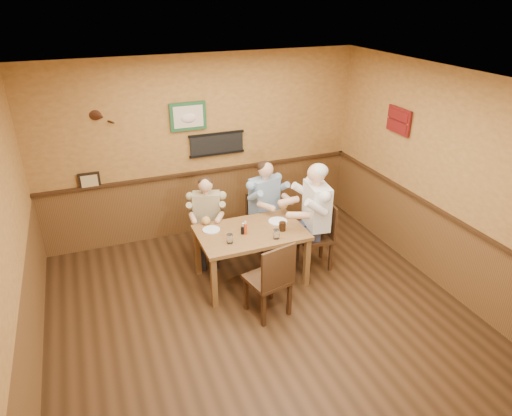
{
  "coord_description": "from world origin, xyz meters",
  "views": [
    {
      "loc": [
        -1.69,
        -4.04,
        3.64
      ],
      "look_at": [
        0.22,
        0.81,
        1.1
      ],
      "focal_mm": 32.0,
      "sensor_mm": 36.0,
      "label": 1
    }
  ],
  "objects_px": {
    "chair_back_left": "(208,233)",
    "pepper_shaker": "(242,231)",
    "diner_white_elder": "(316,222)",
    "cola_tumbler": "(282,226)",
    "diner_tan_shirt": "(207,222)",
    "dining_table": "(251,237)",
    "chair_back_right": "(264,221)",
    "diner_blue_polo": "(264,210)",
    "chair_near_side": "(268,277)",
    "chair_right_end": "(315,236)",
    "water_glass_mid": "(276,234)",
    "salt_shaker": "(243,227)",
    "water_glass_left": "(230,239)",
    "hot_sauce_bottle": "(246,228)"
  },
  "relations": [
    {
      "from": "chair_back_left",
      "to": "pepper_shaker",
      "type": "relative_size",
      "value": 7.89
    },
    {
      "from": "diner_white_elder",
      "to": "cola_tumbler",
      "type": "xyz_separation_m",
      "value": [
        -0.57,
        -0.12,
        0.11
      ]
    },
    {
      "from": "diner_tan_shirt",
      "to": "pepper_shaker",
      "type": "height_order",
      "value": "diner_tan_shirt"
    },
    {
      "from": "diner_tan_shirt",
      "to": "dining_table",
      "type": "bearing_deg",
      "value": -46.66
    },
    {
      "from": "chair_back_right",
      "to": "diner_blue_polo",
      "type": "height_order",
      "value": "diner_blue_polo"
    },
    {
      "from": "chair_near_side",
      "to": "diner_tan_shirt",
      "type": "relative_size",
      "value": 0.89
    },
    {
      "from": "chair_near_side",
      "to": "diner_white_elder",
      "type": "distance_m",
      "value": 1.27
    },
    {
      "from": "chair_right_end",
      "to": "water_glass_mid",
      "type": "bearing_deg",
      "value": -60.26
    },
    {
      "from": "chair_back_left",
      "to": "water_glass_mid",
      "type": "relative_size",
      "value": 6.51
    },
    {
      "from": "diner_blue_polo",
      "to": "salt_shaker",
      "type": "xyz_separation_m",
      "value": [
        -0.57,
        -0.68,
        0.17
      ]
    },
    {
      "from": "chair_near_side",
      "to": "water_glass_mid",
      "type": "height_order",
      "value": "chair_near_side"
    },
    {
      "from": "chair_near_side",
      "to": "diner_blue_polo",
      "type": "bearing_deg",
      "value": -123.14
    },
    {
      "from": "chair_right_end",
      "to": "water_glass_mid",
      "type": "relative_size",
      "value": 8.0
    },
    {
      "from": "diner_tan_shirt",
      "to": "water_glass_left",
      "type": "xyz_separation_m",
      "value": [
        0.02,
        -0.97,
        0.24
      ]
    },
    {
      "from": "diner_white_elder",
      "to": "water_glass_left",
      "type": "distance_m",
      "value": 1.33
    },
    {
      "from": "dining_table",
      "to": "hot_sauce_bottle",
      "type": "bearing_deg",
      "value": -152.77
    },
    {
      "from": "cola_tumbler",
      "to": "pepper_shaker",
      "type": "distance_m",
      "value": 0.53
    },
    {
      "from": "chair_right_end",
      "to": "hot_sauce_bottle",
      "type": "bearing_deg",
      "value": -79.79
    },
    {
      "from": "water_glass_mid",
      "to": "chair_back_right",
      "type": "bearing_deg",
      "value": 75.84
    },
    {
      "from": "chair_back_left",
      "to": "chair_near_side",
      "type": "distance_m",
      "value": 1.55
    },
    {
      "from": "chair_right_end",
      "to": "diner_tan_shirt",
      "type": "height_order",
      "value": "diner_tan_shirt"
    },
    {
      "from": "chair_back_right",
      "to": "pepper_shaker",
      "type": "xyz_separation_m",
      "value": [
        -0.63,
        -0.78,
        0.36
      ]
    },
    {
      "from": "dining_table",
      "to": "water_glass_left",
      "type": "height_order",
      "value": "water_glass_left"
    },
    {
      "from": "hot_sauce_bottle",
      "to": "salt_shaker",
      "type": "bearing_deg",
      "value": 82.83
    },
    {
      "from": "dining_table",
      "to": "salt_shaker",
      "type": "bearing_deg",
      "value": 138.57
    },
    {
      "from": "chair_right_end",
      "to": "water_glass_left",
      "type": "distance_m",
      "value": 1.36
    },
    {
      "from": "diner_blue_polo",
      "to": "cola_tumbler",
      "type": "relative_size",
      "value": 10.65
    },
    {
      "from": "diner_blue_polo",
      "to": "diner_white_elder",
      "type": "xyz_separation_m",
      "value": [
        0.46,
        -0.76,
        0.07
      ]
    },
    {
      "from": "dining_table",
      "to": "chair_near_side",
      "type": "xyz_separation_m",
      "value": [
        -0.07,
        -0.73,
        -0.15
      ]
    },
    {
      "from": "water_glass_mid",
      "to": "salt_shaker",
      "type": "relative_size",
      "value": 1.29
    },
    {
      "from": "dining_table",
      "to": "chair_back_right",
      "type": "xyz_separation_m",
      "value": [
        0.49,
        0.75,
        -0.22
      ]
    },
    {
      "from": "diner_blue_polo",
      "to": "water_glass_mid",
      "type": "distance_m",
      "value": 1.09
    },
    {
      "from": "diner_tan_shirt",
      "to": "hot_sauce_bottle",
      "type": "relative_size",
      "value": 6.79
    },
    {
      "from": "chair_right_end",
      "to": "water_glass_left",
      "type": "xyz_separation_m",
      "value": [
        -1.31,
        -0.18,
        0.32
      ]
    },
    {
      "from": "chair_back_left",
      "to": "salt_shaker",
      "type": "relative_size",
      "value": 8.42
    },
    {
      "from": "chair_back_left",
      "to": "diner_tan_shirt",
      "type": "xyz_separation_m",
      "value": [
        0.0,
        0.0,
        0.17
      ]
    },
    {
      "from": "diner_tan_shirt",
      "to": "water_glass_left",
      "type": "distance_m",
      "value": 1.0
    },
    {
      "from": "pepper_shaker",
      "to": "diner_blue_polo",
      "type": "bearing_deg",
      "value": 51.21
    },
    {
      "from": "water_glass_left",
      "to": "cola_tumbler",
      "type": "height_order",
      "value": "water_glass_left"
    },
    {
      "from": "hot_sauce_bottle",
      "to": "diner_blue_polo",
      "type": "bearing_deg",
      "value": 53.48
    },
    {
      "from": "diner_white_elder",
      "to": "water_glass_mid",
      "type": "height_order",
      "value": "diner_white_elder"
    },
    {
      "from": "chair_back_right",
      "to": "diner_tan_shirt",
      "type": "distance_m",
      "value": 0.88
    },
    {
      "from": "diner_tan_shirt",
      "to": "diner_white_elder",
      "type": "distance_m",
      "value": 1.56
    },
    {
      "from": "diner_tan_shirt",
      "to": "cola_tumbler",
      "type": "bearing_deg",
      "value": -32.48
    },
    {
      "from": "diner_white_elder",
      "to": "salt_shaker",
      "type": "height_order",
      "value": "diner_white_elder"
    },
    {
      "from": "cola_tumbler",
      "to": "pepper_shaker",
      "type": "relative_size",
      "value": 1.17
    },
    {
      "from": "chair_back_left",
      "to": "chair_right_end",
      "type": "distance_m",
      "value": 1.55
    },
    {
      "from": "diner_blue_polo",
      "to": "pepper_shaker",
      "type": "distance_m",
      "value": 1.02
    },
    {
      "from": "water_glass_left",
      "to": "salt_shaker",
      "type": "relative_size",
      "value": 1.26
    },
    {
      "from": "water_glass_mid",
      "to": "hot_sauce_bottle",
      "type": "bearing_deg",
      "value": 142.72
    }
  ]
}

